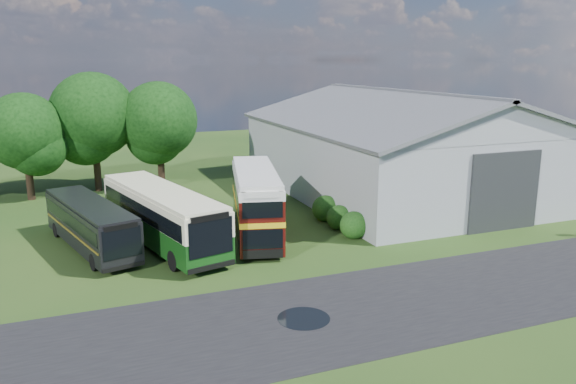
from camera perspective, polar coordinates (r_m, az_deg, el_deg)
name	(u,v)px	position (r m, az deg, el deg)	size (l,w,h in m)	color
ground	(308,287)	(26.91, 2.05, -9.63)	(120.00, 120.00, 0.00)	#1D3B13
asphalt_road	(397,302)	(25.80, 11.01, -10.93)	(60.00, 8.00, 0.02)	black
puddle	(304,319)	(23.86, 1.60, -12.76)	(2.20, 2.20, 0.01)	black
storage_shed	(400,140)	(46.47, 11.29, 5.21)	(18.80, 24.80, 8.15)	gray
tree_left_b	(25,132)	(46.60, -25.20, 5.58)	(5.78, 5.78, 8.16)	black
tree_mid	(93,115)	(47.74, -19.20, 7.38)	(6.80, 6.80, 9.60)	black
tree_right_a	(159,120)	(47.27, -13.00, 7.12)	(6.26, 6.26, 8.83)	black
shrub_front	(353,237)	(34.29, 6.66, -4.61)	(1.70, 1.70, 1.70)	#194714
shrub_mid	(339,228)	(35.98, 5.17, -3.71)	(1.60, 1.60, 1.60)	#194714
shrub_back	(325,220)	(37.70, 3.81, -2.89)	(1.80, 1.80, 1.80)	#194714
bus_green_single	(162,216)	(33.04, -12.66, -2.35)	(5.58, 12.31, 3.31)	black
bus_maroon_double	(256,203)	(33.82, -3.29, -1.14)	(4.71, 9.95, 4.14)	black
bus_dark_single	(90,224)	(33.54, -19.43, -3.11)	(4.79, 10.13, 2.72)	black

